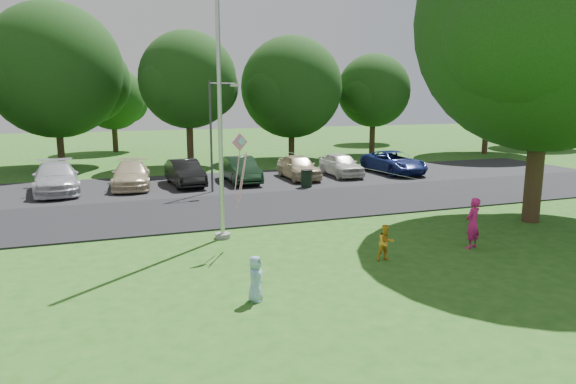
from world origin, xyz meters
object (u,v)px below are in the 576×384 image
object	(u,v)px
child_yellow	(386,243)
kite	(248,158)
big_tree	(547,27)
child_blue	(255,278)
woman	(473,223)
flagpole	(220,110)
trash_can	(307,179)
street_lamp	(215,126)

from	to	relation	value
child_yellow	kite	size ratio (longest dim) A/B	0.15
child_yellow	kite	distance (m)	4.75
big_tree	child_blue	world-z (taller)	big_tree
child_blue	woman	bearing A→B (deg)	-46.08
flagpole	child_yellow	distance (m)	6.56
trash_can	child_yellow	world-z (taller)	child_yellow
child_blue	kite	bearing A→B (deg)	17.44
woman	child_yellow	bearing A→B (deg)	-16.93
woman	kite	world-z (taller)	kite
street_lamp	woman	xyz separation A→B (m)	(5.43, -11.74, -2.40)
woman	trash_can	bearing A→B (deg)	-105.49
flagpole	big_tree	distance (m)	11.68
woman	street_lamp	bearing A→B (deg)	-85.17
street_lamp	flagpole	bearing A→B (deg)	-106.60
child_blue	kite	size ratio (longest dim) A/B	0.15
trash_can	kite	size ratio (longest dim) A/B	0.14
flagpole	trash_can	xyz separation A→B (m)	(6.06, 7.64, -3.70)
big_tree	child_yellow	world-z (taller)	big_tree
child_yellow	child_blue	distance (m)	4.56
trash_can	big_tree	world-z (taller)	big_tree
child_yellow	child_blue	bearing A→B (deg)	-157.65
street_lamp	child_blue	distance (m)	13.84
child_yellow	child_blue	world-z (taller)	child_blue
woman	child_yellow	xyz separation A→B (m)	(-3.13, -0.17, -0.26)
trash_can	kite	bearing A→B (deg)	-121.73
trash_can	kite	xyz separation A→B (m)	(-5.54, -8.95, 2.31)
flagpole	woman	bearing A→B (deg)	-28.13
flagpole	child_blue	world-z (taller)	flagpole
woman	child_blue	world-z (taller)	woman
kite	flagpole	bearing A→B (deg)	94.23
trash_can	flagpole	bearing A→B (deg)	-128.44
woman	child_blue	size ratio (longest dim) A/B	1.48
flagpole	kite	xyz separation A→B (m)	(0.52, -1.32, -1.39)
flagpole	child_yellow	bearing A→B (deg)	-45.42
street_lamp	big_tree	world-z (taller)	big_tree
street_lamp	child_yellow	distance (m)	12.41
flagpole	trash_can	size ratio (longest dim) A/B	10.69
flagpole	street_lamp	size ratio (longest dim) A/B	1.89
street_lamp	child_blue	world-z (taller)	street_lamp
flagpole	kite	distance (m)	1.98
big_tree	kite	world-z (taller)	big_tree
flagpole	child_yellow	size ratio (longest dim) A/B	9.54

